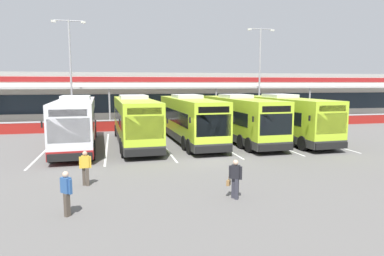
% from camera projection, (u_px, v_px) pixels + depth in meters
% --- Properties ---
extents(ground_plane, '(200.00, 200.00, 0.00)m').
position_uv_depth(ground_plane, '(209.00, 159.00, 21.37)').
color(ground_plane, '#605E5B').
extents(terminal_building, '(70.00, 13.00, 6.00)m').
position_uv_depth(terminal_building, '(157.00, 96.00, 47.01)').
color(terminal_building, beige).
rests_on(terminal_building, ground).
extents(red_barrier_wall, '(60.00, 0.40, 1.10)m').
position_uv_depth(red_barrier_wall, '(171.00, 124.00, 35.32)').
color(red_barrier_wall, maroon).
rests_on(red_barrier_wall, ground).
extents(coach_bus_leftmost, '(3.28, 12.24, 3.78)m').
position_uv_depth(coach_bus_leftmost, '(76.00, 123.00, 25.12)').
color(coach_bus_leftmost, silver).
rests_on(coach_bus_leftmost, ground).
extents(coach_bus_left_centre, '(3.28, 12.24, 3.78)m').
position_uv_depth(coach_bus_left_centre, '(135.00, 121.00, 26.41)').
color(coach_bus_left_centre, '#B7DB2D').
rests_on(coach_bus_left_centre, ground).
extents(coach_bus_centre, '(3.28, 12.24, 3.78)m').
position_uv_depth(coach_bus_centre, '(190.00, 120.00, 27.46)').
color(coach_bus_centre, '#B7DB2D').
rests_on(coach_bus_centre, ground).
extents(coach_bus_right_centre, '(3.28, 12.24, 3.78)m').
position_uv_depth(coach_bus_right_centre, '(240.00, 119.00, 28.03)').
color(coach_bus_right_centre, '#B7DB2D').
rests_on(coach_bus_right_centre, ground).
extents(coach_bus_rightmost, '(3.28, 12.24, 3.78)m').
position_uv_depth(coach_bus_rightmost, '(285.00, 118.00, 28.62)').
color(coach_bus_rightmost, '#B7DB2D').
rests_on(coach_bus_rightmost, ground).
extents(bay_stripe_far_west, '(0.14, 13.00, 0.01)m').
position_uv_depth(bay_stripe_far_west, '(47.00, 149.00, 24.89)').
color(bay_stripe_far_west, silver).
rests_on(bay_stripe_far_west, ground).
extents(bay_stripe_west, '(0.14, 13.00, 0.01)m').
position_uv_depth(bay_stripe_west, '(107.00, 146.00, 25.80)').
color(bay_stripe_west, silver).
rests_on(bay_stripe_west, ground).
extents(bay_stripe_mid_west, '(0.14, 13.00, 0.01)m').
position_uv_depth(bay_stripe_mid_west, '(163.00, 144.00, 26.71)').
color(bay_stripe_mid_west, silver).
rests_on(bay_stripe_mid_west, ground).
extents(bay_stripe_centre, '(0.14, 13.00, 0.01)m').
position_uv_depth(bay_stripe_centre, '(214.00, 142.00, 27.63)').
color(bay_stripe_centre, silver).
rests_on(bay_stripe_centre, ground).
extents(bay_stripe_mid_east, '(0.14, 13.00, 0.01)m').
position_uv_depth(bay_stripe_mid_east, '(263.00, 140.00, 28.54)').
color(bay_stripe_mid_east, silver).
rests_on(bay_stripe_mid_east, ground).
extents(bay_stripe_east, '(0.14, 13.00, 0.01)m').
position_uv_depth(bay_stripe_east, '(309.00, 138.00, 29.46)').
color(bay_stripe_east, silver).
rests_on(bay_stripe_east, ground).
extents(pedestrian_with_handbag, '(0.61, 0.53, 1.62)m').
position_uv_depth(pedestrian_with_handbag, '(235.00, 178.00, 14.02)').
color(pedestrian_with_handbag, '#33333D').
rests_on(pedestrian_with_handbag, ground).
extents(pedestrian_in_dark_coat, '(0.45, 0.44, 1.62)m').
position_uv_depth(pedestrian_in_dark_coat, '(66.00, 192.00, 12.20)').
color(pedestrian_in_dark_coat, '#4C4238').
rests_on(pedestrian_in_dark_coat, ground).
extents(pedestrian_near_bin, '(0.53, 0.30, 1.62)m').
position_uv_depth(pedestrian_near_bin, '(85.00, 167.00, 15.82)').
color(pedestrian_near_bin, '#4C4238').
rests_on(pedestrian_near_bin, ground).
extents(lamp_post_west, '(3.24, 0.28, 11.00)m').
position_uv_depth(lamp_post_west, '(71.00, 67.00, 34.62)').
color(lamp_post_west, '#9E9EA3').
rests_on(lamp_post_west, ground).
extents(lamp_post_centre, '(3.24, 0.28, 11.00)m').
position_uv_depth(lamp_post_centre, '(260.00, 69.00, 39.84)').
color(lamp_post_centre, '#9E9EA3').
rests_on(lamp_post_centre, ground).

